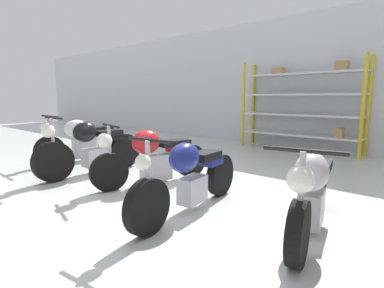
% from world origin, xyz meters
% --- Properties ---
extents(ground_plane, '(30.00, 30.00, 0.00)m').
position_xyz_m(ground_plane, '(0.00, 0.00, 0.00)').
color(ground_plane, silver).
extents(back_wall, '(30.00, 0.08, 3.60)m').
position_xyz_m(back_wall, '(0.00, 5.22, 1.80)').
color(back_wall, silver).
rests_on(back_wall, ground_plane).
extents(shelving_rack, '(3.17, 0.63, 2.37)m').
position_xyz_m(shelving_rack, '(-0.12, 4.85, 1.25)').
color(shelving_rack, gold).
rests_on(shelving_rack, ground_plane).
extents(motorcycle_white, '(0.74, 2.05, 1.04)m').
position_xyz_m(motorcycle_white, '(-3.21, 0.34, 0.49)').
color(motorcycle_white, black).
rests_on(motorcycle_white, ground_plane).
extents(motorcycle_black, '(0.58, 2.11, 1.08)m').
position_xyz_m(motorcycle_black, '(-1.99, -0.14, 0.47)').
color(motorcycle_black, black).
rests_on(motorcycle_black, ground_plane).
extents(motorcycle_red, '(0.79, 2.02, 1.01)m').
position_xyz_m(motorcycle_red, '(-0.67, 0.18, 0.46)').
color(motorcycle_red, black).
rests_on(motorcycle_red, ground_plane).
extents(motorcycle_blue, '(0.57, 2.13, 0.99)m').
position_xyz_m(motorcycle_blue, '(0.61, -0.32, 0.45)').
color(motorcycle_blue, black).
rests_on(motorcycle_blue, ground_plane).
extents(motorcycle_silver, '(0.75, 1.95, 0.99)m').
position_xyz_m(motorcycle_silver, '(1.93, 0.06, 0.45)').
color(motorcycle_silver, black).
rests_on(motorcycle_silver, ground_plane).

